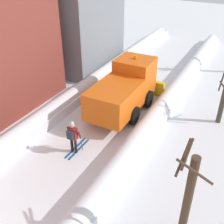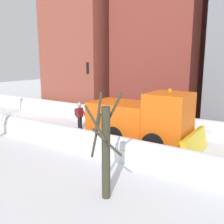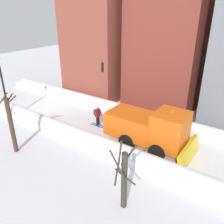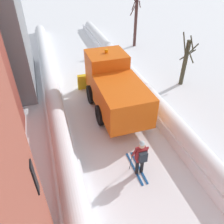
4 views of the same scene
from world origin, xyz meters
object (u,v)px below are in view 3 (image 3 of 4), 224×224
(skier, at_px, (98,114))
(bare_tree_mid, at_px, (124,178))
(plow_truck, at_px, (150,128))
(street_lamp, at_px, (2,81))
(traffic_light_pole, at_px, (103,76))
(bare_tree_near, at_px, (11,124))

(skier, bearing_deg, bare_tree_mid, 46.36)
(plow_truck, bearing_deg, skier, -95.49)
(skier, xyz_separation_m, street_lamp, (3.44, -6.92, 2.45))
(skier, relative_size, traffic_light_pole, 0.42)
(street_lamp, relative_size, bare_tree_near, 1.32)
(plow_truck, bearing_deg, traffic_light_pole, -120.66)
(street_lamp, xyz_separation_m, bare_tree_mid, (2.44, 13.09, -1.76))
(plow_truck, height_order, bare_tree_near, bare_tree_near)
(traffic_light_pole, bearing_deg, bare_tree_near, -0.28)
(plow_truck, height_order, traffic_light_pole, traffic_light_pole)
(plow_truck, xyz_separation_m, skier, (-0.46, -4.81, -0.48))
(street_lamp, height_order, bare_tree_mid, street_lamp)
(street_lamp, relative_size, bare_tree_mid, 1.56)
(plow_truck, distance_m, bare_tree_near, 8.98)
(bare_tree_mid, bearing_deg, traffic_light_pole, -138.87)
(skier, bearing_deg, street_lamp, -63.54)
(street_lamp, bearing_deg, plow_truck, 104.26)
(street_lamp, bearing_deg, bare_tree_near, 61.27)
(skier, relative_size, bare_tree_near, 0.44)
(bare_tree_near, bearing_deg, bare_tree_mid, 90.89)
(traffic_light_pole, xyz_separation_m, bare_tree_mid, (9.57, 8.35, -1.31))
(bare_tree_near, distance_m, bare_tree_mid, 8.41)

